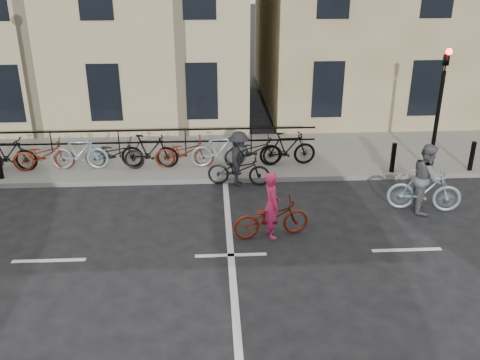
{
  "coord_description": "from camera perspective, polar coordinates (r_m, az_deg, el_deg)",
  "views": [
    {
      "loc": [
        -0.38,
        -10.27,
        6.27
      ],
      "look_at": [
        0.3,
        1.68,
        1.1
      ],
      "focal_mm": 40.0,
      "sensor_mm": 36.0,
      "label": 1
    }
  ],
  "objects": [
    {
      "name": "traffic_light",
      "position": [
        16.47,
        20.63,
        8.48
      ],
      "size": [
        0.18,
        0.3,
        3.9
      ],
      "color": "black",
      "rests_on": "sidewalk"
    },
    {
      "name": "cyclist_grey",
      "position": [
        14.51,
        19.17,
        -0.43
      ],
      "size": [
        1.95,
        1.0,
        1.82
      ],
      "rotation": [
        0.0,
        0.0,
        1.37
      ],
      "color": "#8AA5B5",
      "rests_on": "ground"
    },
    {
      "name": "cyclist_pink",
      "position": [
        12.57,
        3.36,
        -3.69
      ],
      "size": [
        1.91,
        0.96,
        1.63
      ],
      "rotation": [
        0.0,
        0.0,
        1.76
      ],
      "color": "maroon",
      "rests_on": "ground"
    },
    {
      "name": "ground",
      "position": [
        12.04,
        -0.98,
        -8.03
      ],
      "size": [
        120.0,
        120.0,
        0.0
      ],
      "primitive_type": "plane",
      "color": "black",
      "rests_on": "ground"
    },
    {
      "name": "parked_bikes",
      "position": [
        16.49,
        -11.57,
        2.93
      ],
      "size": [
        11.45,
        1.23,
        1.05
      ],
      "color": "black",
      "rests_on": "sidewalk"
    },
    {
      "name": "sidewalk",
      "position": [
        17.78,
        -14.8,
        2.17
      ],
      "size": [
        46.0,
        4.0,
        0.15
      ],
      "primitive_type": "cube",
      "color": "slate",
      "rests_on": "ground"
    },
    {
      "name": "cyclist_dark",
      "position": [
        15.27,
        -0.12,
        1.69
      ],
      "size": [
        1.87,
        1.11,
        1.6
      ],
      "rotation": [
        0.0,
        0.0,
        1.42
      ],
      "color": "black",
      "rests_on": "ground"
    },
    {
      "name": "bollard_east",
      "position": [
        16.49,
        16.02,
        2.31
      ],
      "size": [
        0.14,
        0.14,
        0.9
      ],
      "primitive_type": "cylinder",
      "color": "black",
      "rests_on": "sidewalk"
    },
    {
      "name": "bollard_west",
      "position": [
        17.42,
        23.51,
        2.36
      ],
      "size": [
        0.14,
        0.14,
        0.9
      ],
      "primitive_type": "cylinder",
      "color": "black",
      "rests_on": "sidewalk"
    }
  ]
}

